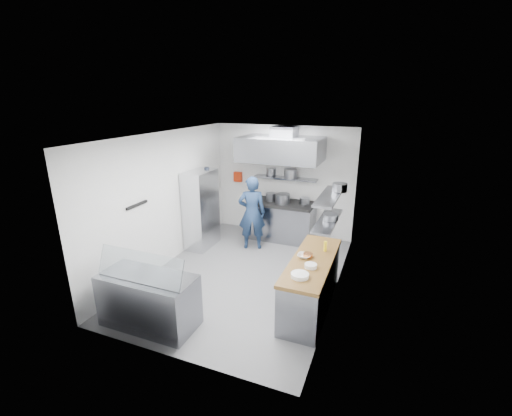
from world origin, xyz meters
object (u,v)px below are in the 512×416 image
at_px(chef, 252,213).
at_px(wire_rack, 201,209).
at_px(gas_range, 282,221).
at_px(display_case, 149,300).

xyz_separation_m(chef, wire_rack, (-1.15, -0.34, 0.05)).
height_order(gas_range, display_case, gas_range).
bearing_deg(wire_rack, display_case, -75.47).
bearing_deg(gas_range, chef, -120.45).
xyz_separation_m(gas_range, chef, (-0.48, -0.81, 0.43)).
height_order(gas_range, wire_rack, wire_rack).
distance_m(chef, display_case, 3.34).
xyz_separation_m(gas_range, display_case, (-0.87, -4.10, -0.03)).
height_order(chef, display_case, chef).
distance_m(gas_range, chef, 1.03).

